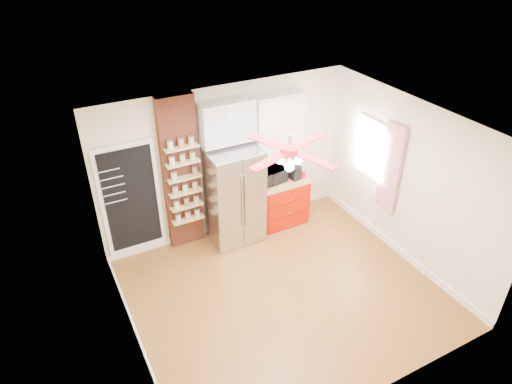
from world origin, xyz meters
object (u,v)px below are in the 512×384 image
pantry_jar_oats (174,176)px  toaster_oven (273,176)px  fridge (234,195)px  coffee_maker (294,172)px  ceiling_fan (290,151)px  canister_left (303,174)px  red_cabinet (281,200)px

pantry_jar_oats → toaster_oven: bearing=-2.9°
fridge → coffee_maker: bearing=-1.1°
ceiling_fan → fridge: bearing=91.8°
fridge → ceiling_fan: ceiling_fan is taller
canister_left → pantry_jar_oats: bearing=174.6°
red_cabinet → coffee_maker: 0.62m
ceiling_fan → coffee_maker: size_ratio=5.37×
red_cabinet → canister_left: bearing=-19.0°
ceiling_fan → pantry_jar_oats: size_ratio=10.70×
fridge → ceiling_fan: 2.25m
fridge → coffee_maker: 1.20m
fridge → ceiling_fan: bearing=-88.2°
fridge → red_cabinet: size_ratio=1.86×
red_cabinet → canister_left: size_ratio=6.10×
coffee_maker → canister_left: size_ratio=1.69×
red_cabinet → pantry_jar_oats: 2.18m
fridge → pantry_jar_oats: 1.13m
ceiling_fan → toaster_oven: 2.31m
red_cabinet → toaster_oven: bearing=180.0°
canister_left → coffee_maker: bearing=160.3°
toaster_oven → fridge: bearing=174.7°
red_cabinet → toaster_oven: (-0.18, 0.00, 0.57)m
coffee_maker → fridge: bearing=172.4°
red_cabinet → coffee_maker: size_ratio=3.60×
fridge → toaster_oven: size_ratio=3.86×
toaster_oven → coffee_maker: 0.40m
red_cabinet → coffee_maker: (0.22, -0.07, 0.58)m
ceiling_fan → coffee_maker: ceiling_fan is taller
fridge → toaster_oven: bearing=3.6°
ceiling_fan → pantry_jar_oats: 2.27m
fridge → pantry_jar_oats: fridge is taller
ceiling_fan → coffee_maker: bearing=54.6°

